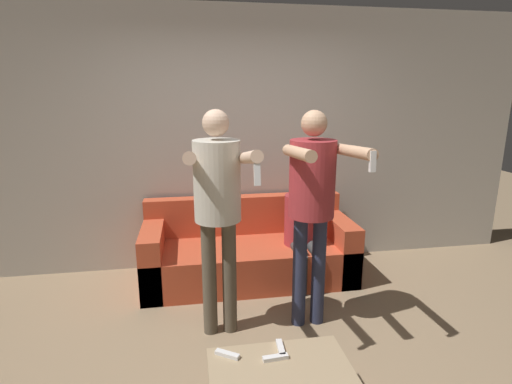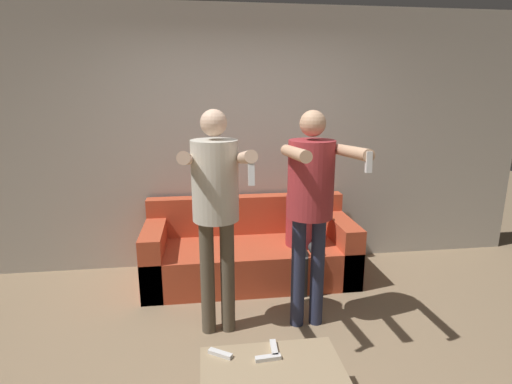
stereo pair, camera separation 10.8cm
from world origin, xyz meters
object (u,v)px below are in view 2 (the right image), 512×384
(person_standing_left, at_px, (216,197))
(person_seated, at_px, (304,226))
(coffee_table, at_px, (272,374))
(remote_far, at_px, (274,348))
(couch, at_px, (250,253))
(person_standing_right, at_px, (311,194))
(remote_near, at_px, (268,358))
(remote_mid, at_px, (220,354))

(person_standing_left, relative_size, person_seated, 1.59)
(coffee_table, relative_size, remote_far, 5.28)
(couch, xyz_separation_m, person_standing_right, (0.36, -0.93, 0.84))
(coffee_table, relative_size, remote_near, 5.27)
(person_standing_left, distance_m, person_seated, 1.26)
(couch, bearing_deg, person_standing_left, -111.14)
(person_standing_left, bearing_deg, coffee_table, -74.14)
(coffee_table, bearing_deg, person_standing_right, 64.05)
(person_seated, relative_size, coffee_table, 1.36)
(person_standing_right, bearing_deg, remote_mid, -133.18)
(person_seated, relative_size, remote_far, 7.20)
(person_seated, bearing_deg, couch, 160.76)
(couch, distance_m, coffee_table, 1.86)
(person_seated, bearing_deg, person_standing_right, -101.32)
(couch, relative_size, remote_far, 13.60)
(couch, distance_m, remote_near, 1.80)
(person_standing_right, height_order, coffee_table, person_standing_right)
(coffee_table, bearing_deg, person_seated, 70.25)
(person_seated, bearing_deg, remote_mid, -120.05)
(remote_near, bearing_deg, remote_mid, 164.30)
(person_standing_left, xyz_separation_m, remote_far, (0.30, -0.78, -0.75))
(couch, height_order, remote_near, couch)
(person_standing_left, height_order, remote_near, person_standing_left)
(remote_near, height_order, remote_mid, same)
(coffee_table, bearing_deg, couch, 87.09)
(remote_near, relative_size, remote_far, 1.00)
(couch, xyz_separation_m, remote_far, (-0.06, -1.71, 0.10))
(coffee_table, bearing_deg, person_standing_left, 105.86)
(remote_far, bearing_deg, couch, 88.15)
(person_standing_left, distance_m, remote_far, 1.12)
(person_standing_left, bearing_deg, couch, 68.86)
(remote_far, bearing_deg, remote_mid, -178.79)
(person_standing_left, relative_size, coffee_table, 2.17)
(couch, distance_m, remote_mid, 1.76)
(person_standing_right, relative_size, remote_mid, 11.88)
(person_standing_right, xyz_separation_m, remote_near, (-0.47, -0.86, -0.74))
(couch, bearing_deg, remote_far, -91.85)
(person_standing_left, xyz_separation_m, remote_mid, (-0.02, -0.78, -0.75))
(person_standing_right, height_order, remote_mid, person_standing_right)
(coffee_table, distance_m, remote_near, 0.09)
(person_standing_left, height_order, coffee_table, person_standing_left)
(remote_mid, distance_m, remote_far, 0.32)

